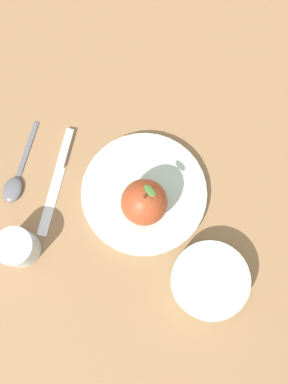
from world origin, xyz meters
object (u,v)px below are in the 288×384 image
object	(u,v)px
knife	(59,171)
cup	(17,247)
apple	(144,202)
spoon	(16,181)
dinner_plate	(144,193)
side_bowl	(210,280)

from	to	relation	value
knife	cup	bearing A→B (deg)	-155.30
apple	spoon	size ratio (longest dim) A/B	0.65
apple	dinner_plate	bearing A→B (deg)	47.92
side_bowl	spoon	xyz separation A→B (m)	(-0.13, 0.37, -0.02)
side_bowl	cup	distance (m)	0.33
cup	spoon	bearing A→B (deg)	56.15
cup	knife	world-z (taller)	cup
knife	side_bowl	bearing A→B (deg)	-79.50
apple	spoon	world-z (taller)	apple
dinner_plate	spoon	xyz separation A→B (m)	(-0.16, 0.18, -0.00)
knife	spoon	bearing A→B (deg)	150.55
apple	knife	size ratio (longest dim) A/B	0.54
apple	cup	bearing A→B (deg)	155.67
apple	spoon	xyz separation A→B (m)	(-0.14, 0.20, -0.05)
dinner_plate	knife	distance (m)	0.16
dinner_plate	apple	xyz separation A→B (m)	(-0.02, -0.02, 0.05)
spoon	knife	bearing A→B (deg)	-29.45
cup	knife	xyz separation A→B (m)	(0.14, 0.06, -0.03)
dinner_plate	side_bowl	xyz separation A→B (m)	(-0.02, -0.19, 0.02)
cup	spoon	world-z (taller)	cup
dinner_plate	spoon	size ratio (longest dim) A/B	1.53
apple	side_bowl	bearing A→B (deg)	-92.27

